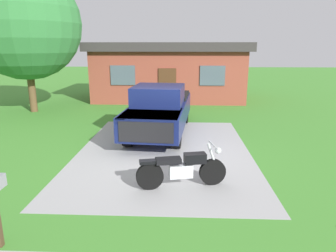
# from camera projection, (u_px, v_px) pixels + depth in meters

# --- Properties ---
(ground_plane) EXTENTS (80.00, 80.00, 0.00)m
(ground_plane) POSITION_uv_depth(u_px,v_px,m) (164.00, 152.00, 10.00)
(ground_plane) COLOR #438930
(driveway_pad) EXTENTS (5.51, 7.85, 0.01)m
(driveway_pad) POSITION_uv_depth(u_px,v_px,m) (164.00, 151.00, 10.00)
(driveway_pad) COLOR #A1A1A1
(driveway_pad) RESTS_ON ground
(motorcycle) EXTENTS (2.19, 0.82, 1.09)m
(motorcycle) POSITION_uv_depth(u_px,v_px,m) (182.00, 169.00, 7.41)
(motorcycle) COLOR black
(motorcycle) RESTS_ON ground
(pickup_truck) EXTENTS (2.47, 5.77, 1.90)m
(pickup_truck) POSITION_uv_depth(u_px,v_px,m) (160.00, 109.00, 11.98)
(pickup_truck) COLOR black
(pickup_truck) RESTS_ON ground
(shade_tree) EXTENTS (5.42, 5.42, 7.06)m
(shade_tree) POSITION_uv_depth(u_px,v_px,m) (24.00, 24.00, 14.94)
(shade_tree) COLOR brown
(shade_tree) RESTS_ON ground
(neighbor_house) EXTENTS (9.60, 5.60, 3.50)m
(neighbor_house) POSITION_uv_depth(u_px,v_px,m) (169.00, 70.00, 19.68)
(neighbor_house) COLOR brown
(neighbor_house) RESTS_ON ground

